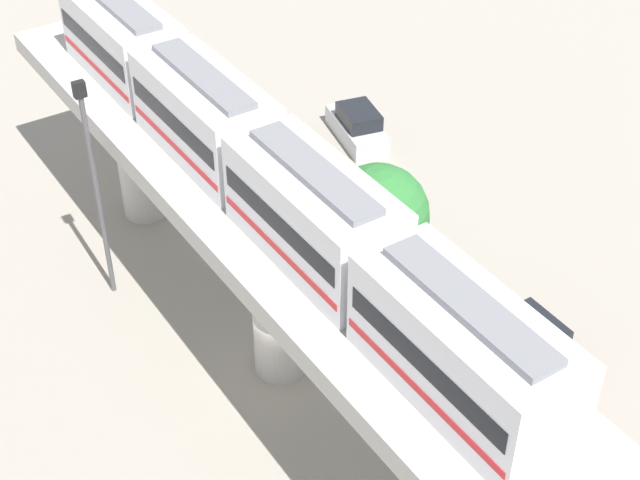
% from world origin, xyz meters
% --- Properties ---
extents(ground_plane, '(120.00, 120.00, 0.00)m').
position_xyz_m(ground_plane, '(0.00, 0.00, 0.00)').
color(ground_plane, gray).
extents(viaduct, '(5.20, 35.80, 6.93)m').
position_xyz_m(viaduct, '(0.00, 0.00, 5.46)').
color(viaduct, '#B7B2AA').
rests_on(viaduct, ground).
extents(train, '(2.64, 27.45, 3.24)m').
position_xyz_m(train, '(0.00, -1.15, 8.47)').
color(train, silver).
rests_on(train, viaduct).
extents(parked_car_silver, '(2.69, 4.50, 1.76)m').
position_xyz_m(parked_car_silver, '(-11.53, -11.48, 0.74)').
color(parked_car_silver, '#B2B5BA').
rests_on(parked_car_silver, ground).
extents(parked_car_red, '(1.86, 4.22, 1.76)m').
position_xyz_m(parked_car_red, '(-8.08, 4.58, 0.74)').
color(parked_car_red, red).
rests_on(parked_car_red, ground).
extents(tree_near_viaduct, '(3.96, 3.96, 6.18)m').
position_xyz_m(tree_near_viaduct, '(-5.13, -1.21, 4.18)').
color(tree_near_viaduct, brown).
rests_on(tree_near_viaduct, ground).
extents(signal_post, '(0.44, 0.28, 9.53)m').
position_xyz_m(signal_post, '(3.40, -7.47, 5.28)').
color(signal_post, '#4C4C51').
rests_on(signal_post, ground).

